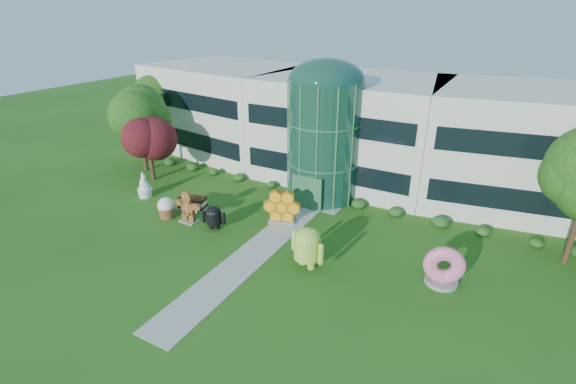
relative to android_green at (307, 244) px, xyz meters
The scene contains 14 objects.
ground 4.35m from the android_green, 156.10° to the right, with size 140.00×140.00×0.00m, color #215114.
building 17.05m from the android_green, 102.79° to the left, with size 46.00×15.00×9.30m, color beige, non-canonical shape.
atrium 11.50m from the android_green, 109.72° to the left, with size 6.00×6.00×9.80m, color #194738.
walkway 4.03m from the android_green, behind, with size 2.40×20.00×0.04m, color #9E9E93.
tree_red 20.14m from the android_green, 163.05° to the left, with size 4.00×4.00×6.00m, color #3F0C14, non-canonical shape.
trees_backdrop 12.24m from the android_green, 108.10° to the left, with size 52.00×8.00×8.40m, color #1F4010, non-canonical shape.
android_green is the anchor object (origin of this frame).
android_black 8.23m from the android_green, behind, with size 1.84×1.23×2.09m, color black, non-canonical shape.
donut 8.11m from the android_green, 16.31° to the left, with size 2.42×1.16×2.51m, color #EF5BAA, non-canonical shape.
gingerbread 10.56m from the android_green, behind, with size 2.77×1.07×2.56m, color brown, non-canonical shape.
ice_cream_sandwich 12.06m from the android_green, 166.76° to the left, with size 2.37×1.19×1.06m, color black, non-canonical shape.
honeycomb 6.16m from the android_green, 134.47° to the left, with size 2.98×1.06×2.34m, color #FFA819, non-canonical shape.
froyo 17.13m from the android_green, behind, with size 1.33×1.33×2.27m, color white, non-canonical shape.
cupcake 12.54m from the android_green, behind, with size 1.39×1.39×1.67m, color white, non-canonical shape.
Camera 1 is at (13.45, -18.36, 14.98)m, focal length 26.00 mm.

